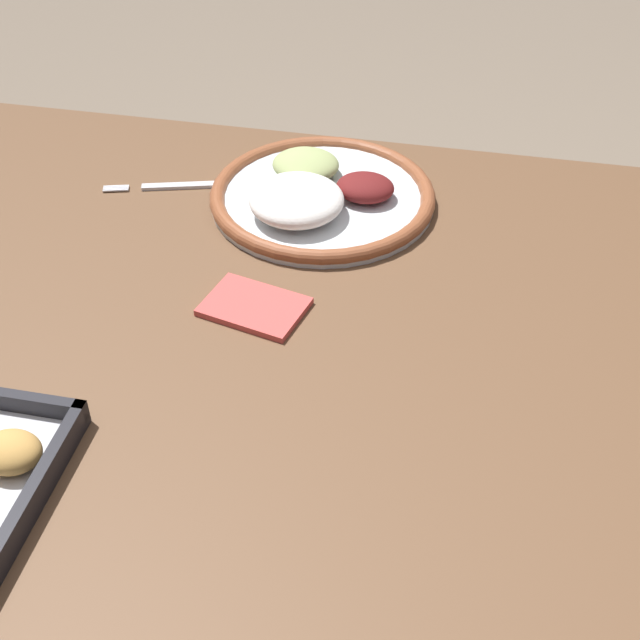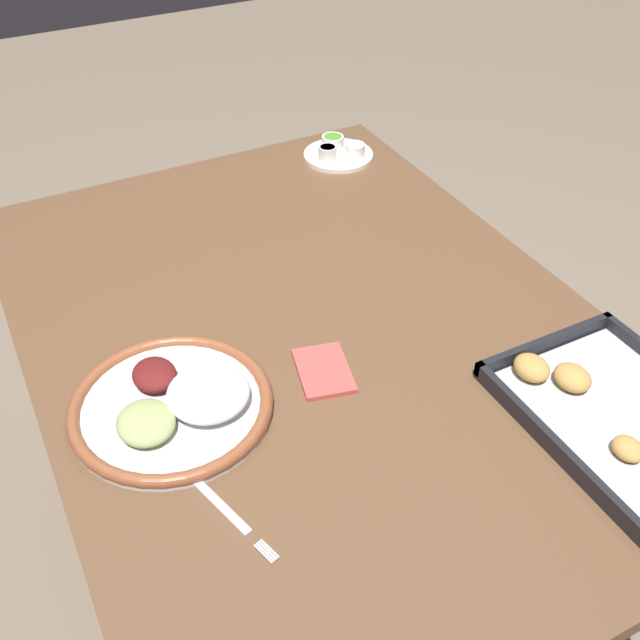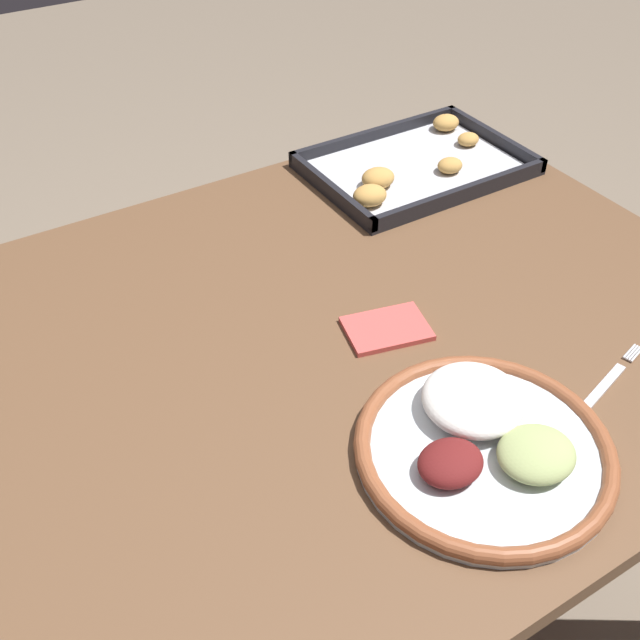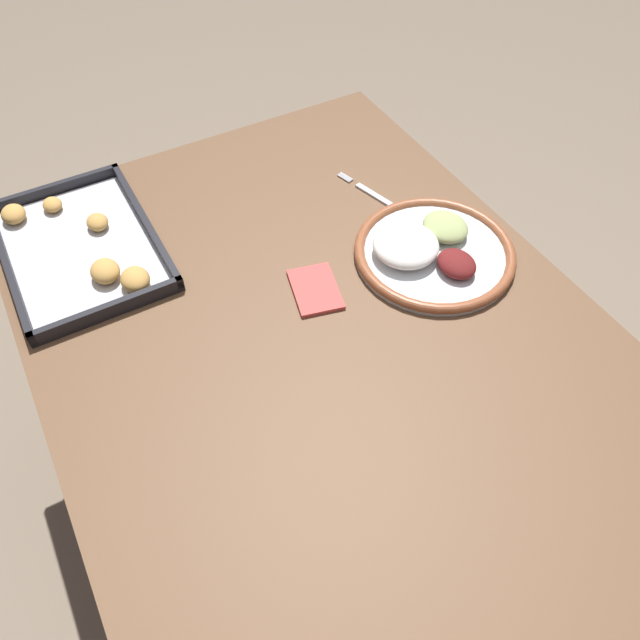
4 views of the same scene
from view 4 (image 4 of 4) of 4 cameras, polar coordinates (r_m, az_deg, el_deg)
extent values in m
plane|color=#7A6B59|center=(1.70, 0.39, -17.42)|extent=(8.00, 8.00, 0.00)
cube|color=brown|center=(1.06, 0.60, -2.39)|extent=(1.28, 0.92, 0.03)
cylinder|color=brown|center=(1.82, 2.55, 8.51)|extent=(0.06, 0.06, 0.71)
cylinder|color=brown|center=(1.67, -22.24, -1.24)|extent=(0.06, 0.06, 0.71)
cylinder|color=silver|center=(1.20, 10.39, 5.94)|extent=(0.30, 0.30, 0.01)
torus|color=brown|center=(1.19, 10.43, 6.15)|extent=(0.30, 0.30, 0.02)
ellipsoid|color=white|center=(1.16, 7.85, 6.80)|extent=(0.12, 0.12, 0.04)
ellipsoid|color=maroon|center=(1.15, 12.38, 5.05)|extent=(0.08, 0.07, 0.03)
ellipsoid|color=#9EAD6B|center=(1.22, 11.39, 8.35)|extent=(0.09, 0.08, 0.03)
cube|color=silver|center=(1.31, 5.67, 10.90)|extent=(0.13, 0.05, 0.00)
cylinder|color=silver|center=(1.36, 2.48, 13.00)|extent=(0.03, 0.01, 0.00)
cylinder|color=silver|center=(1.36, 2.37, 12.94)|extent=(0.03, 0.01, 0.00)
cylinder|color=silver|center=(1.36, 2.26, 12.87)|extent=(0.03, 0.01, 0.00)
cylinder|color=silver|center=(1.35, 2.16, 12.81)|extent=(0.03, 0.01, 0.00)
cube|color=black|center=(1.27, -20.99, 6.04)|extent=(0.38, 0.27, 0.01)
cube|color=silver|center=(1.27, -21.04, 6.17)|extent=(0.35, 0.25, 0.00)
cube|color=black|center=(1.27, -15.69, 8.68)|extent=(0.38, 0.01, 0.02)
cube|color=black|center=(1.27, -26.63, 4.28)|extent=(0.38, 0.01, 0.02)
cube|color=black|center=(1.13, -18.78, 0.92)|extent=(0.01, 0.27, 0.02)
cube|color=black|center=(1.41, -23.12, 10.97)|extent=(0.01, 0.27, 0.02)
ellipsoid|color=#C18E47|center=(1.29, -19.69, 8.43)|extent=(0.05, 0.04, 0.03)
ellipsoid|color=#C18E47|center=(1.37, -23.28, 9.67)|extent=(0.04, 0.04, 0.02)
ellipsoid|color=#C18E47|center=(1.15, -16.55, 3.59)|extent=(0.06, 0.05, 0.03)
ellipsoid|color=#C18E47|center=(1.37, -26.23, 8.69)|extent=(0.05, 0.05, 0.03)
ellipsoid|color=#C18E47|center=(1.18, -19.06, 4.24)|extent=(0.06, 0.05, 0.03)
cube|color=#CC4C47|center=(1.12, -0.43, 2.82)|extent=(0.13, 0.10, 0.01)
camera|label=1|loc=(0.61, -65.97, 2.51)|focal=50.00mm
camera|label=2|loc=(1.60, -1.55, 49.83)|focal=42.00mm
camera|label=3|loc=(1.00, 56.24, 22.99)|focal=42.00mm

